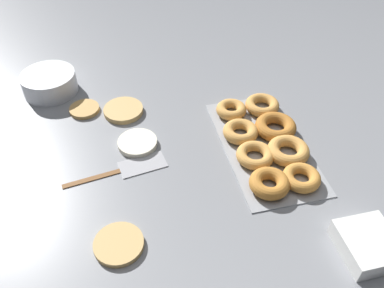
% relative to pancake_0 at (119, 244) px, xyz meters
% --- Properties ---
extents(ground_plane, '(3.00, 3.00, 0.00)m').
position_rel_pancake_0_xyz_m(ground_plane, '(0.24, -0.14, -0.01)').
color(ground_plane, gray).
extents(pancake_0, '(0.11, 0.11, 0.01)m').
position_rel_pancake_0_xyz_m(pancake_0, '(0.00, 0.00, 0.00)').
color(pancake_0, tan).
rests_on(pancake_0, ground_plane).
extents(pancake_1, '(0.11, 0.11, 0.02)m').
position_rel_pancake_0_xyz_m(pancake_1, '(0.45, -0.06, 0.00)').
color(pancake_1, tan).
rests_on(pancake_1, ground_plane).
extents(pancake_2, '(0.10, 0.10, 0.02)m').
position_rel_pancake_0_xyz_m(pancake_2, '(0.30, -0.08, 0.00)').
color(pancake_2, silver).
rests_on(pancake_2, ground_plane).
extents(pancake_3, '(0.09, 0.09, 0.01)m').
position_rel_pancake_0_xyz_m(pancake_3, '(0.48, 0.05, -0.00)').
color(pancake_3, tan).
rests_on(pancake_3, ground_plane).
extents(donut_tray, '(0.41, 0.21, 0.04)m').
position_rel_pancake_0_xyz_m(donut_tray, '(0.22, -0.41, 0.01)').
color(donut_tray, '#93969B').
rests_on(donut_tray, ground_plane).
extents(batter_bowl, '(0.16, 0.16, 0.06)m').
position_rel_pancake_0_xyz_m(batter_bowl, '(0.60, 0.15, 0.03)').
color(batter_bowl, white).
rests_on(batter_bowl, ground_plane).
extents(container_stack, '(0.12, 0.11, 0.04)m').
position_rel_pancake_0_xyz_m(container_stack, '(-0.13, -0.50, 0.01)').
color(container_stack, white).
rests_on(container_stack, ground_plane).
extents(spatula, '(0.08, 0.26, 0.01)m').
position_rel_pancake_0_xyz_m(spatula, '(0.22, -0.05, -0.00)').
color(spatula, brown).
rests_on(spatula, ground_plane).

